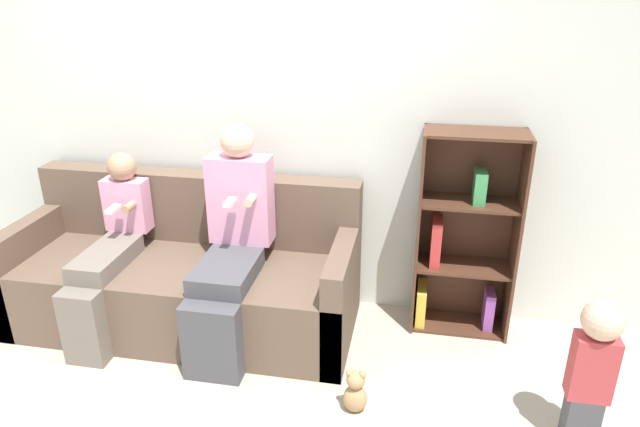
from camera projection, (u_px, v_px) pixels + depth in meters
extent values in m
plane|color=#B2A893|center=(210.00, 376.00, 3.25)|extent=(14.00, 14.00, 0.00)
cube|color=silver|center=(250.00, 116.00, 3.64)|extent=(10.00, 0.06, 2.55)
cube|color=brown|center=(179.00, 299.00, 3.57)|extent=(2.16, 0.67, 0.46)
cube|color=brown|center=(201.00, 238.00, 3.87)|extent=(2.16, 0.18, 0.92)
cube|color=brown|center=(30.00, 271.00, 3.71)|extent=(0.12, 0.67, 0.66)
cube|color=brown|center=(340.00, 301.00, 3.36)|extent=(0.12, 0.67, 0.66)
cube|color=#47474C|center=(212.00, 343.00, 3.16)|extent=(0.33, 0.12, 0.46)
cube|color=#47474C|center=(226.00, 272.00, 3.31)|extent=(0.33, 0.48, 0.11)
cube|color=#E599BC|center=(241.00, 199.00, 3.48)|extent=(0.38, 0.17, 0.54)
sphere|color=beige|center=(237.00, 141.00, 3.34)|extent=(0.20, 0.20, 0.20)
cylinder|color=beige|center=(250.00, 200.00, 3.32)|extent=(0.05, 0.10, 0.05)
cube|color=white|center=(230.00, 202.00, 3.29)|extent=(0.05, 0.12, 0.02)
cube|color=#70665B|center=(84.00, 328.00, 3.29)|extent=(0.24, 0.12, 0.46)
cube|color=#70665B|center=(106.00, 259.00, 3.47)|extent=(0.24, 0.52, 0.11)
cube|color=#E599BC|center=(127.00, 205.00, 3.67)|extent=(0.28, 0.13, 0.34)
sphere|color=tan|center=(122.00, 167.00, 3.57)|extent=(0.18, 0.18, 0.18)
cylinder|color=tan|center=(129.00, 207.00, 3.54)|extent=(0.05, 0.10, 0.05)
cube|color=white|center=(113.00, 209.00, 3.51)|extent=(0.05, 0.12, 0.02)
cube|color=#47474C|center=(581.00, 418.00, 2.75)|extent=(0.15, 0.12, 0.27)
cube|color=#B73D42|center=(592.00, 367.00, 2.63)|extent=(0.19, 0.12, 0.33)
sphere|color=beige|center=(603.00, 320.00, 2.53)|extent=(0.19, 0.19, 0.19)
cube|color=#4C2D1E|center=(418.00, 232.00, 3.52)|extent=(0.02, 0.31, 1.29)
cube|color=#4C2D1E|center=(516.00, 239.00, 3.42)|extent=(0.02, 0.31, 1.29)
cube|color=#4C2D1E|center=(465.00, 226.00, 3.60)|extent=(0.60, 0.02, 1.29)
cube|color=#4C2D1E|center=(456.00, 324.00, 3.72)|extent=(0.56, 0.27, 0.02)
cube|color=#4C2D1E|center=(463.00, 266.00, 3.55)|extent=(0.56, 0.27, 0.02)
cube|color=#4C2D1E|center=(470.00, 203.00, 3.39)|extent=(0.56, 0.27, 0.02)
cube|color=#4C2D1E|center=(477.00, 133.00, 3.22)|extent=(0.56, 0.27, 0.02)
cube|color=gold|center=(421.00, 303.00, 3.71)|extent=(0.06, 0.23, 0.25)
cube|color=#934CA3|center=(488.00, 309.00, 3.63)|extent=(0.06, 0.15, 0.25)
cube|color=#429956|center=(480.00, 187.00, 3.34)|extent=(0.07, 0.15, 0.19)
cube|color=#C63838|center=(436.00, 241.00, 3.52)|extent=(0.06, 0.19, 0.30)
ellipsoid|color=tan|center=(355.00, 398.00, 2.96)|extent=(0.13, 0.10, 0.16)
sphere|color=tan|center=(356.00, 380.00, 2.92)|extent=(0.10, 0.10, 0.10)
sphere|color=tan|center=(349.00, 373.00, 2.91)|extent=(0.04, 0.04, 0.04)
sphere|color=tan|center=(363.00, 374.00, 2.90)|extent=(0.04, 0.04, 0.04)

